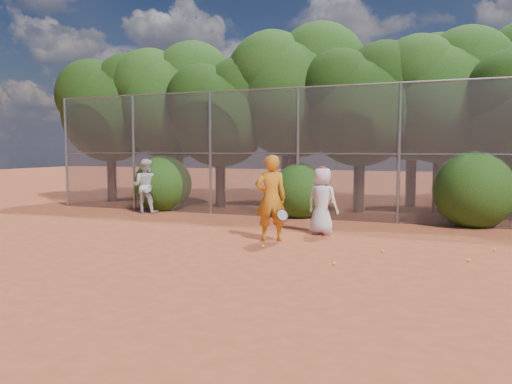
% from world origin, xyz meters
% --- Properties ---
extents(ground, '(80.00, 80.00, 0.00)m').
position_xyz_m(ground, '(0.00, 0.00, 0.00)').
color(ground, '#A94526').
rests_on(ground, ground).
extents(fence_back, '(20.05, 0.09, 4.03)m').
position_xyz_m(fence_back, '(-0.12, 6.00, 2.05)').
color(fence_back, gray).
rests_on(fence_back, ground).
extents(tree_0, '(4.38, 3.81, 6.00)m').
position_xyz_m(tree_0, '(-9.44, 8.04, 3.93)').
color(tree_0, black).
rests_on(tree_0, ground).
extents(tree_1, '(4.64, 4.03, 6.35)m').
position_xyz_m(tree_1, '(-6.94, 8.54, 4.16)').
color(tree_1, black).
rests_on(tree_1, ground).
extents(tree_2, '(3.99, 3.47, 5.47)m').
position_xyz_m(tree_2, '(-4.45, 7.83, 3.58)').
color(tree_2, black).
rests_on(tree_2, ground).
extents(tree_3, '(4.89, 4.26, 6.70)m').
position_xyz_m(tree_3, '(-1.94, 8.84, 4.40)').
color(tree_3, black).
rests_on(tree_3, ground).
extents(tree_4, '(4.19, 3.64, 5.73)m').
position_xyz_m(tree_4, '(0.55, 8.24, 3.76)').
color(tree_4, black).
rests_on(tree_4, ground).
extents(tree_5, '(4.51, 3.92, 6.17)m').
position_xyz_m(tree_5, '(3.06, 9.04, 4.05)').
color(tree_5, black).
rests_on(tree_5, ground).
extents(tree_9, '(4.83, 4.20, 6.62)m').
position_xyz_m(tree_9, '(-7.94, 10.84, 4.34)').
color(tree_9, black).
rests_on(tree_9, ground).
extents(tree_10, '(5.15, 4.48, 7.06)m').
position_xyz_m(tree_10, '(-2.93, 11.05, 4.63)').
color(tree_10, black).
rests_on(tree_10, ground).
extents(tree_11, '(4.64, 4.03, 6.35)m').
position_xyz_m(tree_11, '(2.06, 10.64, 4.16)').
color(tree_11, black).
rests_on(tree_11, ground).
extents(bush_0, '(2.00, 2.00, 2.00)m').
position_xyz_m(bush_0, '(-6.00, 6.30, 1.00)').
color(bush_0, '#1D4110').
rests_on(bush_0, ground).
extents(bush_1, '(1.80, 1.80, 1.80)m').
position_xyz_m(bush_1, '(-1.00, 6.30, 0.90)').
color(bush_1, '#1D4110').
rests_on(bush_1, ground).
extents(bush_2, '(2.20, 2.20, 2.20)m').
position_xyz_m(bush_2, '(4.00, 6.30, 1.10)').
color(bush_2, '#1D4110').
rests_on(bush_2, ground).
extents(player_yellow, '(0.95, 0.77, 2.01)m').
position_xyz_m(player_yellow, '(-0.48, 2.12, 1.00)').
color(player_yellow, orange).
rests_on(player_yellow, ground).
extents(player_teen, '(0.94, 0.74, 1.72)m').
position_xyz_m(player_teen, '(0.42, 3.43, 0.85)').
color(player_teen, white).
rests_on(player_teen, ground).
extents(player_white, '(0.99, 0.84, 1.81)m').
position_xyz_m(player_white, '(-6.13, 5.40, 0.90)').
color(player_white, white).
rests_on(player_white, ground).
extents(ball_0, '(0.07, 0.07, 0.07)m').
position_xyz_m(ball_0, '(2.14, 1.68, 0.03)').
color(ball_0, yellow).
rests_on(ball_0, ground).
extents(ball_1, '(0.07, 0.07, 0.07)m').
position_xyz_m(ball_1, '(4.31, 2.74, 0.03)').
color(ball_1, yellow).
rests_on(ball_1, ground).
extents(ball_2, '(0.07, 0.07, 0.07)m').
position_xyz_m(ball_2, '(1.45, 0.23, 0.03)').
color(ball_2, yellow).
rests_on(ball_2, ground).
extents(ball_3, '(0.07, 0.07, 0.07)m').
position_xyz_m(ball_3, '(3.77, 1.43, 0.03)').
color(ball_3, yellow).
rests_on(ball_3, ground).
extents(ball_4, '(0.07, 0.07, 0.07)m').
position_xyz_m(ball_4, '(-0.37, 1.29, 0.03)').
color(ball_4, yellow).
rests_on(ball_4, ground).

